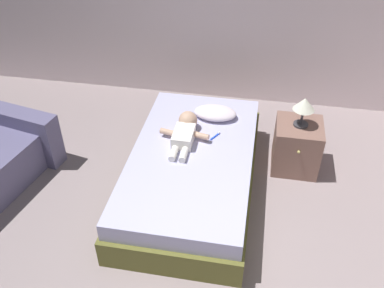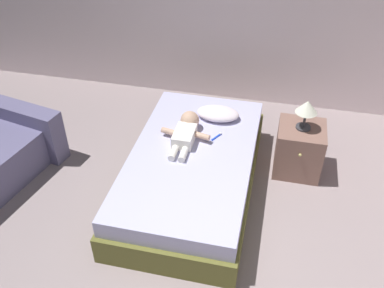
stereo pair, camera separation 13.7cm
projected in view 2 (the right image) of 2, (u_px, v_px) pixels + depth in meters
name	position (u px, v px, depth m)	size (l,w,h in m)	color
bed	(192.00, 171.00, 4.00)	(1.15, 2.07, 0.43)	brown
pillow	(218.00, 113.00, 4.28)	(0.43, 0.27, 0.11)	silver
baby	(186.00, 131.00, 4.01)	(0.48, 0.63, 0.19)	white
toothbrush	(217.00, 136.00, 4.04)	(0.08, 0.13, 0.02)	blue
nightstand	(299.00, 149.00, 4.19)	(0.45, 0.48, 0.51)	#805C50
lamp	(307.00, 108.00, 3.90)	(0.20, 0.20, 0.30)	#333338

